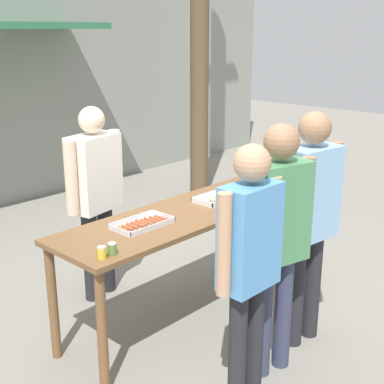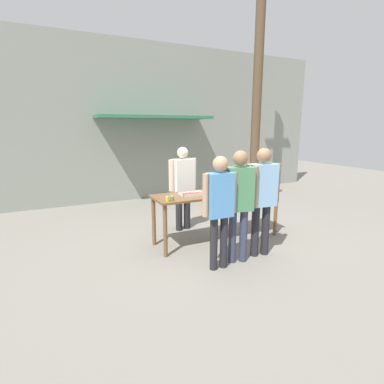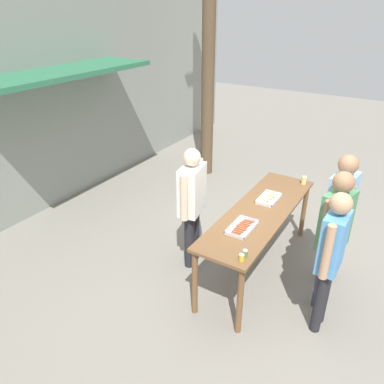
{
  "view_description": "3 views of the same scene",
  "coord_description": "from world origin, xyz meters",
  "px_view_note": "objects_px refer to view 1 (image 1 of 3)",
  "views": [
    {
      "loc": [
        -3.02,
        -2.83,
        2.36
      ],
      "look_at": [
        0.0,
        0.0,
        1.09
      ],
      "focal_mm": 50.0,
      "sensor_mm": 36.0,
      "label": 1
    },
    {
      "loc": [
        -2.84,
        -4.69,
        2.14
      ],
      "look_at": [
        -0.53,
        0.01,
        0.99
      ],
      "focal_mm": 28.0,
      "sensor_mm": 36.0,
      "label": 2
    },
    {
      "loc": [
        -4.1,
        -1.48,
        3.38
      ],
      "look_at": [
        -0.34,
        0.85,
        1.13
      ],
      "focal_mm": 35.0,
      "sensor_mm": 36.0,
      "label": 3
    }
  ],
  "objects_px": {
    "food_tray_sausages": "(141,224)",
    "person_customer_with_cup": "(309,210)",
    "person_customer_holding_hotdog": "(249,254)",
    "person_server_behind_table": "(95,188)",
    "person_customer_waiting_in_line": "(277,230)",
    "condiment_jar_mustard": "(102,253)",
    "beer_cup": "(292,181)",
    "food_tray_buns": "(218,197)",
    "condiment_jar_ketchup": "(112,249)"
  },
  "relations": [
    {
      "from": "condiment_jar_ketchup",
      "to": "person_server_behind_table",
      "type": "distance_m",
      "value": 1.29
    },
    {
      "from": "condiment_jar_mustard",
      "to": "beer_cup",
      "type": "height_order",
      "value": "beer_cup"
    },
    {
      "from": "person_customer_holding_hotdog",
      "to": "beer_cup",
      "type": "bearing_deg",
      "value": -154.16
    },
    {
      "from": "condiment_jar_mustard",
      "to": "beer_cup",
      "type": "bearing_deg",
      "value": 0.18
    },
    {
      "from": "condiment_jar_ketchup",
      "to": "person_customer_waiting_in_line",
      "type": "bearing_deg",
      "value": -41.11
    },
    {
      "from": "condiment_jar_mustard",
      "to": "person_server_behind_table",
      "type": "bearing_deg",
      "value": 54.7
    },
    {
      "from": "beer_cup",
      "to": "person_server_behind_table",
      "type": "distance_m",
      "value": 1.8
    },
    {
      "from": "food_tray_buns",
      "to": "person_customer_waiting_in_line",
      "type": "bearing_deg",
      "value": -119.07
    },
    {
      "from": "food_tray_buns",
      "to": "person_server_behind_table",
      "type": "distance_m",
      "value": 1.08
    },
    {
      "from": "food_tray_sausages",
      "to": "food_tray_buns",
      "type": "height_order",
      "value": "food_tray_buns"
    },
    {
      "from": "person_server_behind_table",
      "to": "person_customer_holding_hotdog",
      "type": "xyz_separation_m",
      "value": [
        -0.26,
        -1.88,
        0.01
      ]
    },
    {
      "from": "condiment_jar_mustard",
      "to": "person_customer_with_cup",
      "type": "bearing_deg",
      "value": -25.51
    },
    {
      "from": "person_customer_holding_hotdog",
      "to": "condiment_jar_mustard",
      "type": "bearing_deg",
      "value": -56.0
    },
    {
      "from": "condiment_jar_ketchup",
      "to": "person_customer_waiting_in_line",
      "type": "xyz_separation_m",
      "value": [
        0.83,
        -0.72,
        0.09
      ]
    },
    {
      "from": "food_tray_sausages",
      "to": "person_customer_with_cup",
      "type": "relative_size",
      "value": 0.25
    },
    {
      "from": "person_customer_holding_hotdog",
      "to": "food_tray_sausages",
      "type": "bearing_deg",
      "value": -92.22
    },
    {
      "from": "condiment_jar_mustard",
      "to": "beer_cup",
      "type": "xyz_separation_m",
      "value": [
        2.21,
        0.01,
        0.02
      ]
    },
    {
      "from": "person_customer_holding_hotdog",
      "to": "person_customer_with_cup",
      "type": "distance_m",
      "value": 0.89
    },
    {
      "from": "condiment_jar_ketchup",
      "to": "beer_cup",
      "type": "distance_m",
      "value": 2.13
    },
    {
      "from": "person_customer_with_cup",
      "to": "person_customer_waiting_in_line",
      "type": "xyz_separation_m",
      "value": [
        -0.49,
        -0.05,
        -0.0
      ]
    },
    {
      "from": "person_server_behind_table",
      "to": "person_customer_waiting_in_line",
      "type": "bearing_deg",
      "value": -96.8
    },
    {
      "from": "condiment_jar_ketchup",
      "to": "beer_cup",
      "type": "relative_size",
      "value": 0.71
    },
    {
      "from": "food_tray_buns",
      "to": "condiment_jar_mustard",
      "type": "bearing_deg",
      "value": -169.84
    },
    {
      "from": "food_tray_sausages",
      "to": "person_customer_waiting_in_line",
      "type": "bearing_deg",
      "value": -70.86
    },
    {
      "from": "person_customer_holding_hotdog",
      "to": "person_customer_waiting_in_line",
      "type": "distance_m",
      "value": 0.4
    },
    {
      "from": "food_tray_buns",
      "to": "person_customer_holding_hotdog",
      "type": "distance_m",
      "value": 1.41
    },
    {
      "from": "condiment_jar_ketchup",
      "to": "beer_cup",
      "type": "xyz_separation_m",
      "value": [
        2.13,
        0.01,
        0.02
      ]
    },
    {
      "from": "food_tray_buns",
      "to": "person_customer_with_cup",
      "type": "distance_m",
      "value": 0.94
    },
    {
      "from": "condiment_jar_mustard",
      "to": "person_server_behind_table",
      "type": "distance_m",
      "value": 1.34
    },
    {
      "from": "person_customer_holding_hotdog",
      "to": "person_server_behind_table",
      "type": "bearing_deg",
      "value": -97.07
    },
    {
      "from": "person_customer_with_cup",
      "to": "person_customer_waiting_in_line",
      "type": "distance_m",
      "value": 0.49
    },
    {
      "from": "condiment_jar_mustard",
      "to": "food_tray_sausages",
      "type": "bearing_deg",
      "value": 24.55
    },
    {
      "from": "food_tray_buns",
      "to": "condiment_jar_mustard",
      "type": "distance_m",
      "value": 1.48
    },
    {
      "from": "person_customer_waiting_in_line",
      "to": "person_server_behind_table",
      "type": "bearing_deg",
      "value": -71.75
    },
    {
      "from": "person_customer_with_cup",
      "to": "person_server_behind_table",
      "type": "bearing_deg",
      "value": -62.98
    },
    {
      "from": "person_server_behind_table",
      "to": "person_customer_holding_hotdog",
      "type": "distance_m",
      "value": 1.9
    },
    {
      "from": "food_tray_sausages",
      "to": "food_tray_buns",
      "type": "bearing_deg",
      "value": 0.01
    },
    {
      "from": "condiment_jar_ketchup",
      "to": "beer_cup",
      "type": "bearing_deg",
      "value": 0.17
    },
    {
      "from": "food_tray_buns",
      "to": "person_customer_with_cup",
      "type": "relative_size",
      "value": 0.23
    },
    {
      "from": "beer_cup",
      "to": "person_customer_with_cup",
      "type": "height_order",
      "value": "person_customer_with_cup"
    },
    {
      "from": "person_server_behind_table",
      "to": "person_customer_with_cup",
      "type": "bearing_deg",
      "value": -81.55
    },
    {
      "from": "food_tray_sausages",
      "to": "condiment_jar_mustard",
      "type": "relative_size",
      "value": 5.47
    },
    {
      "from": "person_server_behind_table",
      "to": "person_customer_with_cup",
      "type": "xyz_separation_m",
      "value": [
        0.63,
        -1.76,
        0.05
      ]
    },
    {
      "from": "condiment_jar_ketchup",
      "to": "person_server_behind_table",
      "type": "height_order",
      "value": "person_server_behind_table"
    },
    {
      "from": "beer_cup",
      "to": "person_customer_holding_hotdog",
      "type": "height_order",
      "value": "person_customer_holding_hotdog"
    },
    {
      "from": "food_tray_sausages",
      "to": "person_server_behind_table",
      "type": "distance_m",
      "value": 0.86
    },
    {
      "from": "food_tray_sausages",
      "to": "person_server_behind_table",
      "type": "relative_size",
      "value": 0.26
    },
    {
      "from": "condiment_jar_ketchup",
      "to": "person_customer_with_cup",
      "type": "relative_size",
      "value": 0.05
    },
    {
      "from": "food_tray_buns",
      "to": "condiment_jar_ketchup",
      "type": "height_order",
      "value": "condiment_jar_ketchup"
    },
    {
      "from": "beer_cup",
      "to": "person_server_behind_table",
      "type": "height_order",
      "value": "person_server_behind_table"
    }
  ]
}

